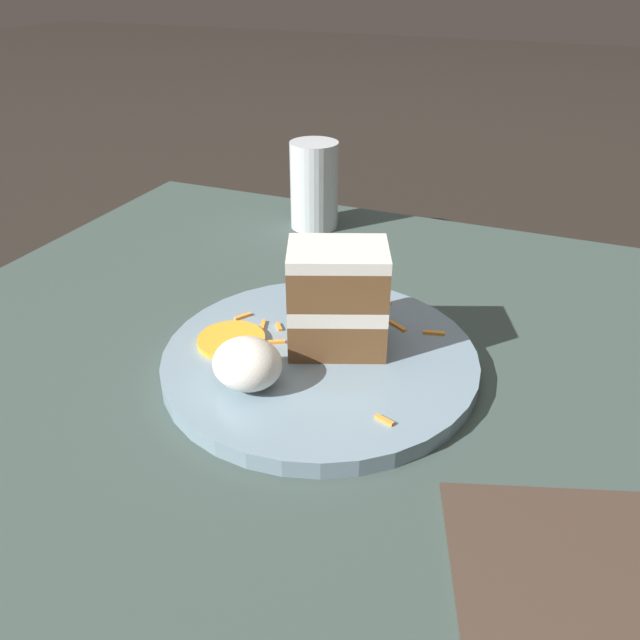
% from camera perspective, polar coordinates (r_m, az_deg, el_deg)
% --- Properties ---
extents(ground_plane, '(6.00, 6.00, 0.00)m').
position_cam_1_polar(ground_plane, '(0.63, 1.46, -6.48)').
color(ground_plane, black).
rests_on(ground_plane, ground).
extents(dining_table, '(0.93, 0.80, 0.04)m').
position_cam_1_polar(dining_table, '(0.62, 1.48, -5.04)').
color(dining_table, '#384742').
rests_on(dining_table, ground).
extents(plate, '(0.30, 0.30, 0.02)m').
position_cam_1_polar(plate, '(0.60, -0.00, -3.62)').
color(plate, gray).
rests_on(plate, dining_table).
extents(cake_slice, '(0.11, 0.09, 0.10)m').
position_cam_1_polar(cake_slice, '(0.57, 1.65, 1.78)').
color(cake_slice, brown).
rests_on(cake_slice, plate).
extents(cream_dollop, '(0.06, 0.06, 0.04)m').
position_cam_1_polar(cream_dollop, '(0.54, -6.65, -3.99)').
color(cream_dollop, white).
rests_on(cream_dollop, plate).
extents(orange_garnish, '(0.07, 0.07, 0.01)m').
position_cam_1_polar(orange_garnish, '(0.61, -8.11, -1.84)').
color(orange_garnish, orange).
rests_on(orange_garnish, plate).
extents(carrot_shreds_scatter, '(0.21, 0.19, 0.00)m').
position_cam_1_polar(carrot_shreds_scatter, '(0.62, 0.69, -1.04)').
color(carrot_shreds_scatter, orange).
rests_on(carrot_shreds_scatter, plate).
extents(drinking_glass, '(0.07, 0.07, 0.12)m').
position_cam_1_polar(drinking_glass, '(0.90, -0.53, 11.69)').
color(drinking_glass, silver).
rests_on(drinking_glass, dining_table).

